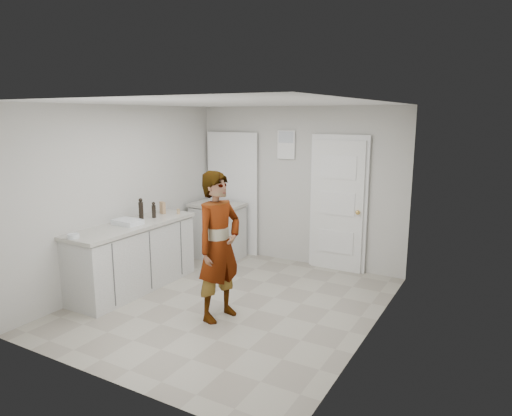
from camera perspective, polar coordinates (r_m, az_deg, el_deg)
The scene contains 12 objects.
ground at distance 5.95m, azimuth -3.13°, elevation -11.87°, with size 4.00×4.00×0.00m, color gray.
room_shell at distance 7.37m, azimuth 3.82°, elevation 1.07°, with size 4.00×4.00×4.00m.
main_counter at distance 6.51m, azimuth -15.02°, elevation -6.14°, with size 0.64×1.96×0.93m.
side_counter at distance 7.69m, azimuth -4.81°, elevation -3.06°, with size 0.84×0.61×0.93m.
person at distance 5.30m, azimuth -4.66°, elevation -4.80°, with size 0.64×0.42×1.75m, color silver.
cake_mix_box at distance 6.91m, azimuth -11.60°, elevation 0.04°, with size 0.11×0.05×0.17m, color #9C6E4E.
spice_jar at distance 6.84m, azimuth -9.68°, elevation -0.42°, with size 0.05×0.05×0.07m, color tan.
oil_cruet_a at distance 6.65m, azimuth -12.66°, elevation -0.26°, with size 0.06×0.06×0.23m.
oil_cruet_b at distance 6.61m, azimuth -14.19°, elevation -0.11°, with size 0.07×0.07×0.30m.
baking_dish at distance 6.35m, azimuth -15.76°, elevation -1.71°, with size 0.38×0.27×0.07m.
egg_bowl at distance 5.84m, azimuth -21.87°, elevation -3.28°, with size 0.14×0.14×0.05m.
papers at distance 7.62m, azimuth -4.71°, elevation 0.68°, with size 0.27×0.35×0.01m, color white.
Camera 1 is at (2.96, -4.59, 2.36)m, focal length 32.00 mm.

